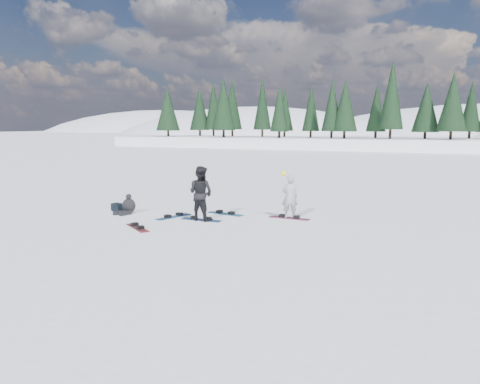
% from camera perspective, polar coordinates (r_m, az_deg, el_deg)
% --- Properties ---
extents(ground, '(420.00, 420.00, 0.00)m').
position_cam_1_polar(ground, '(15.43, 5.70, -4.41)').
color(ground, white).
rests_on(ground, ground).
extents(alpine_backdrop, '(412.50, 227.00, 53.20)m').
position_cam_1_polar(alpine_backdrop, '(204.89, 18.87, 2.85)').
color(alpine_backdrop, white).
rests_on(alpine_backdrop, ground).
extents(snowboarder_woman, '(0.68, 0.56, 1.73)m').
position_cam_1_polar(snowboarder_woman, '(16.87, 6.06, -0.53)').
color(snowboarder_woman, '#AAA9AF').
rests_on(snowboarder_woman, ground).
extents(snowboarder_man, '(1.02, 0.84, 1.93)m').
position_cam_1_polar(snowboarder_man, '(16.49, -4.81, -0.17)').
color(snowboarder_man, black).
rests_on(snowboarder_man, ground).
extents(seated_rider, '(0.67, 0.97, 0.75)m').
position_cam_1_polar(seated_rider, '(18.36, -13.48, -1.66)').
color(seated_rider, black).
rests_on(seated_rider, ground).
extents(gear_bag, '(0.51, 0.40, 0.30)m').
position_cam_1_polar(gear_bag, '(19.00, -14.71, -1.80)').
color(gear_bag, black).
rests_on(gear_bag, ground).
extents(snowboard_woman, '(1.51, 0.36, 0.03)m').
position_cam_1_polar(snowboard_woman, '(17.01, 6.03, -3.18)').
color(snowboard_woman, maroon).
rests_on(snowboard_woman, ground).
extents(snowboard_man, '(1.50, 0.30, 0.03)m').
position_cam_1_polar(snowboard_man, '(16.66, -4.78, -3.40)').
color(snowboard_man, navy).
rests_on(snowboard_man, ground).
extents(snowboard_loose_b, '(1.39, 1.09, 0.03)m').
position_cam_1_polar(snowboard_loose_b, '(15.70, -12.39, -4.28)').
color(snowboard_loose_b, maroon).
rests_on(snowboard_loose_b, ground).
extents(snowboard_loose_a, '(0.72, 1.51, 0.03)m').
position_cam_1_polar(snowboard_loose_a, '(17.31, -8.09, -3.02)').
color(snowboard_loose_a, '#1A5392').
rests_on(snowboard_loose_a, ground).
extents(snowboard_loose_c, '(1.53, 0.54, 0.03)m').
position_cam_1_polar(snowboard_loose_c, '(17.72, -1.80, -2.68)').
color(snowboard_loose_c, '#1B6896').
rests_on(snowboard_loose_c, ground).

